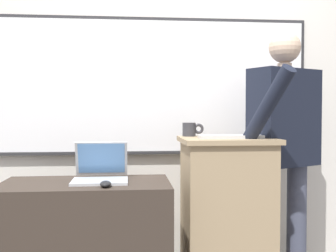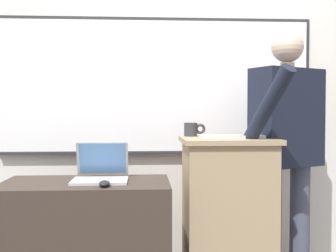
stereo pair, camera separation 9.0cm
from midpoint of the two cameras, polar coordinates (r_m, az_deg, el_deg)
name	(u,v)px [view 2 (the right image)]	position (r m, az deg, el deg)	size (l,w,h in m)	color
back_wall	(165,86)	(3.19, 0.40, 5.44)	(6.40, 0.17, 2.76)	silver
lectern_podium	(227,220)	(2.70, 9.03, -12.42)	(0.57, 0.49, 1.02)	tan
side_desk	(86,248)	(2.58, -10.01, -16.00)	(0.97, 0.53, 0.78)	#382D26
person_presenter	(287,141)	(2.82, 16.68, -1.96)	(0.64, 0.72, 1.70)	#474C60
laptop	(101,170)	(2.53, -8.04, -5.93)	(0.32, 0.33, 0.23)	#B7BABF
wireless_keyboard	(231,137)	(2.57, 9.58, -1.45)	(0.38, 0.13, 0.02)	silver
computer_mouse_by_laptop	(104,184)	(2.31, -7.50, -7.75)	(0.06, 0.10, 0.03)	black
coffee_mug	(192,129)	(2.76, 4.17, -0.46)	(0.14, 0.09, 0.09)	#333338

